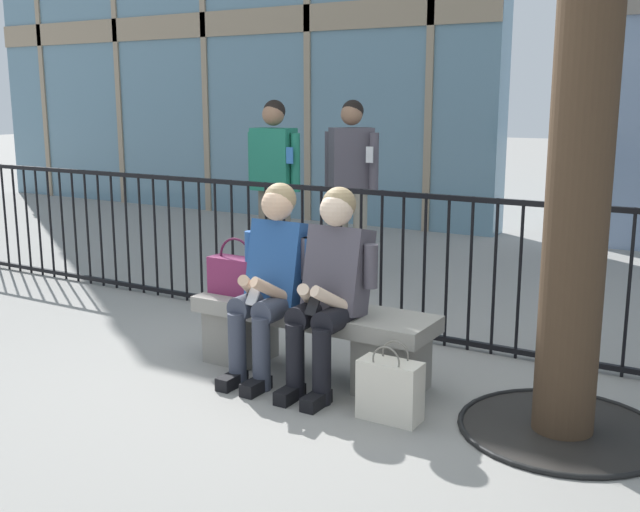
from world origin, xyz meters
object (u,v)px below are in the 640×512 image
(seated_person_companion, at_px, (330,283))
(handbag_on_bench, at_px, (236,275))
(shopping_bag, at_px, (390,390))
(seated_person_with_phone, at_px, (272,275))
(bystander_at_railing, at_px, (351,178))
(bystander_further_back, at_px, (274,179))
(stone_bench, at_px, (312,333))

(seated_person_companion, relative_size, handbag_on_bench, 3.19)
(shopping_bag, bearing_deg, seated_person_with_phone, 165.42)
(bystander_at_railing, bearing_deg, shopping_bag, -57.21)
(handbag_on_bench, bearing_deg, bystander_at_railing, 99.49)
(seated_person_companion, bearing_deg, bystander_further_back, 131.80)
(seated_person_with_phone, xyz_separation_m, bystander_further_back, (-1.31, 1.93, 0.35))
(seated_person_companion, bearing_deg, seated_person_with_phone, 180.00)
(seated_person_with_phone, bearing_deg, bystander_further_back, 124.07)
(stone_bench, relative_size, seated_person_with_phone, 1.32)
(stone_bench, bearing_deg, bystander_further_back, 130.07)
(stone_bench, xyz_separation_m, handbag_on_bench, (-0.58, -0.01, 0.31))
(bystander_further_back, bearing_deg, bystander_at_railing, 38.43)
(handbag_on_bench, xyz_separation_m, bystander_further_back, (-0.94, 1.81, 0.42))
(bystander_at_railing, bearing_deg, seated_person_companion, -63.82)
(seated_person_with_phone, distance_m, seated_person_companion, 0.42)
(bystander_at_railing, bearing_deg, stone_bench, -66.92)
(stone_bench, relative_size, bystander_further_back, 0.94)
(seated_person_with_phone, bearing_deg, stone_bench, 31.45)
(shopping_bag, height_order, bystander_at_railing, bystander_at_railing)
(seated_person_with_phone, distance_m, bystander_further_back, 2.36)
(bystander_further_back, bearing_deg, handbag_on_bench, -62.68)
(seated_person_companion, height_order, bystander_further_back, bystander_further_back)
(seated_person_companion, height_order, bystander_at_railing, bystander_at_railing)
(stone_bench, xyz_separation_m, shopping_bag, (0.73, -0.37, -0.10))
(bystander_at_railing, height_order, bystander_further_back, same)
(handbag_on_bench, xyz_separation_m, shopping_bag, (1.31, -0.36, -0.41))
(seated_person_with_phone, xyz_separation_m, handbag_on_bench, (-0.37, 0.12, -0.07))
(stone_bench, relative_size, seated_person_companion, 1.32)
(stone_bench, height_order, shopping_bag, stone_bench)
(seated_person_companion, relative_size, shopping_bag, 2.79)
(seated_person_with_phone, height_order, bystander_further_back, bystander_further_back)
(handbag_on_bench, height_order, shopping_bag, handbag_on_bench)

